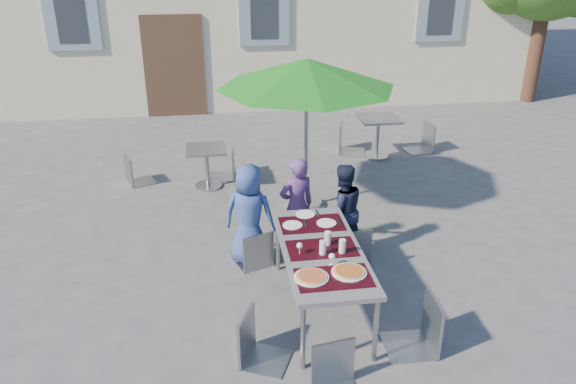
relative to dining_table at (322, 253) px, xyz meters
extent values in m
plane|color=#47474A|center=(0.27, 0.19, -0.70)|extent=(90.00, 90.00, 0.00)
cube|color=#462F22|center=(-1.73, 7.66, 0.40)|extent=(1.30, 0.06, 2.20)
cube|color=gray|center=(-3.73, 7.66, 1.50)|extent=(1.10, 0.06, 1.40)
cube|color=#262B33|center=(-3.73, 7.64, 1.50)|extent=(0.60, 0.04, 1.10)
cube|color=gray|center=(0.27, 7.66, 1.50)|extent=(1.10, 0.06, 1.40)
cube|color=#262B33|center=(0.27, 7.64, 1.50)|extent=(0.60, 0.04, 1.10)
cube|color=gray|center=(4.27, 7.66, 1.50)|extent=(1.10, 0.06, 1.40)
cube|color=#262B33|center=(4.27, 7.64, 1.50)|extent=(0.60, 0.04, 1.10)
cylinder|color=#43291C|center=(6.77, 7.69, 0.70)|extent=(0.36, 0.36, 2.80)
cube|color=#49484D|center=(0.00, 0.00, 0.03)|extent=(0.80, 1.85, 0.05)
cylinder|color=gray|center=(-0.34, -0.86, -0.35)|extent=(0.05, 0.05, 0.70)
cylinder|color=gray|center=(0.34, -0.86, -0.35)|extent=(0.05, 0.05, 0.70)
cylinder|color=gray|center=(-0.34, 0.86, -0.35)|extent=(0.05, 0.05, 0.70)
cylinder|color=gray|center=(0.34, 0.86, -0.35)|extent=(0.05, 0.05, 0.70)
cube|color=black|center=(0.00, -0.55, 0.06)|extent=(0.70, 0.42, 0.01)
cube|color=black|center=(0.00, 0.00, 0.06)|extent=(0.70, 0.42, 0.01)
cube|color=black|center=(0.00, 0.55, 0.06)|extent=(0.70, 0.42, 0.01)
cylinder|color=white|center=(-0.21, -0.53, 0.07)|extent=(0.33, 0.33, 0.01)
cylinder|color=tan|center=(-0.21, -0.53, 0.08)|extent=(0.29, 0.29, 0.01)
cylinder|color=#A0340F|center=(-0.21, -0.53, 0.09)|extent=(0.25, 0.25, 0.01)
cylinder|color=white|center=(0.16, -0.50, 0.07)|extent=(0.34, 0.34, 0.01)
cylinder|color=tan|center=(0.16, -0.50, 0.08)|extent=(0.30, 0.30, 0.01)
cylinder|color=#8F2909|center=(0.16, -0.50, 0.09)|extent=(0.26, 0.26, 0.01)
cylinder|color=silver|center=(-0.01, -0.11, 0.13)|extent=(0.07, 0.07, 0.15)
cylinder|color=silver|center=(0.07, 0.07, 0.13)|extent=(0.07, 0.07, 0.15)
cylinder|color=silver|center=(0.19, -0.11, 0.13)|extent=(0.07, 0.07, 0.15)
cylinder|color=silver|center=(-0.24, -0.08, 0.06)|extent=(0.06, 0.06, 0.00)
cylinder|color=silver|center=(-0.24, -0.08, 0.09)|extent=(0.01, 0.01, 0.08)
sphere|color=silver|center=(-0.24, -0.08, 0.15)|extent=(0.06, 0.06, 0.06)
cylinder|color=silver|center=(0.03, -0.33, 0.06)|extent=(0.06, 0.06, 0.00)
cylinder|color=silver|center=(0.03, -0.33, 0.09)|extent=(0.01, 0.01, 0.08)
sphere|color=silver|center=(0.03, -0.33, 0.15)|extent=(0.06, 0.06, 0.06)
cylinder|color=white|center=(-0.22, 0.53, 0.06)|extent=(0.22, 0.22, 0.01)
cube|color=#ACADB4|center=(-0.08, 0.53, 0.06)|extent=(0.02, 0.18, 0.00)
cylinder|color=white|center=(0.16, 0.53, 0.06)|extent=(0.22, 0.22, 0.01)
cube|color=#ACADB4|center=(0.30, 0.53, 0.06)|extent=(0.02, 0.18, 0.00)
cylinder|color=white|center=(-0.03, 0.78, 0.06)|extent=(0.22, 0.22, 0.01)
cube|color=#ACADB4|center=(0.11, 0.78, 0.06)|extent=(0.02, 0.18, 0.00)
imported|color=#314888|center=(-0.65, 1.11, -0.06)|extent=(0.72, 0.59, 1.27)
imported|color=#5D3874|center=(-0.05, 1.27, -0.06)|extent=(0.53, 0.42, 1.26)
imported|color=#181E36|center=(0.49, 1.14, -0.10)|extent=(0.64, 0.44, 1.20)
cube|color=gray|center=(-0.63, 1.07, -0.27)|extent=(0.50, 0.50, 0.03)
cube|color=gray|center=(-0.57, 0.89, -0.04)|extent=(0.38, 0.16, 0.47)
cylinder|color=gray|center=(-0.53, 1.29, -0.49)|extent=(0.02, 0.02, 0.41)
cylinder|color=gray|center=(-0.85, 1.17, -0.49)|extent=(0.02, 0.02, 0.41)
cylinder|color=gray|center=(-0.42, 0.97, -0.49)|extent=(0.02, 0.02, 0.41)
cylinder|color=gray|center=(-0.74, 0.85, -0.49)|extent=(0.02, 0.02, 0.41)
cube|color=gray|center=(0.04, 1.11, -0.25)|extent=(0.49, 0.49, 0.03)
cube|color=gray|center=(0.08, 0.91, 0.00)|extent=(0.41, 0.11, 0.50)
cylinder|color=gray|center=(0.19, 1.32, -0.48)|extent=(0.02, 0.02, 0.44)
cylinder|color=gray|center=(-0.17, 1.25, -0.48)|extent=(0.02, 0.02, 0.44)
cylinder|color=gray|center=(0.25, 0.97, -0.48)|extent=(0.02, 0.02, 0.44)
cylinder|color=gray|center=(-0.10, 0.90, -0.48)|extent=(0.02, 0.02, 0.44)
cube|color=gray|center=(0.49, 0.87, -0.20)|extent=(0.52, 0.52, 0.03)
cube|color=gray|center=(0.52, 0.65, 0.08)|extent=(0.46, 0.10, 0.55)
cylinder|color=gray|center=(0.66, 1.10, -0.45)|extent=(0.02, 0.02, 0.49)
cylinder|color=gray|center=(0.26, 1.04, -0.45)|extent=(0.02, 0.02, 0.49)
cylinder|color=gray|center=(0.71, 0.70, -0.45)|extent=(0.02, 0.02, 0.49)
cylinder|color=gray|center=(0.32, 0.65, -0.45)|extent=(0.02, 0.02, 0.49)
cube|color=gray|center=(-0.66, -0.72, -0.26)|extent=(0.55, 0.55, 0.03)
cube|color=gray|center=(-0.84, -0.64, -0.01)|extent=(0.20, 0.38, 0.49)
cylinder|color=gray|center=(-0.57, -0.95, -0.48)|extent=(0.02, 0.02, 0.43)
cylinder|color=gray|center=(-0.43, -0.64, -0.48)|extent=(0.02, 0.02, 0.43)
cylinder|color=gray|center=(-0.89, -0.81, -0.48)|extent=(0.02, 0.02, 0.43)
cylinder|color=gray|center=(-0.74, -0.49, -0.48)|extent=(0.02, 0.02, 0.43)
cube|color=gray|center=(0.72, -0.73, -0.20)|extent=(0.48, 0.48, 0.03)
cube|color=gray|center=(0.95, -0.74, 0.08)|extent=(0.05, 0.46, 0.55)
cylinder|color=gray|center=(0.54, -0.52, -0.45)|extent=(0.02, 0.02, 0.49)
cylinder|color=gray|center=(0.52, -0.92, -0.45)|extent=(0.02, 0.02, 0.49)
cylinder|color=gray|center=(0.93, -0.54, -0.45)|extent=(0.02, 0.02, 0.49)
cylinder|color=gray|center=(0.91, -0.94, -0.45)|extent=(0.02, 0.02, 0.49)
cube|color=gray|center=(-0.09, -1.30, -0.27)|extent=(0.46, 0.46, 0.03)
cube|color=gray|center=(-0.12, -1.12, -0.03)|extent=(0.40, 0.09, 0.47)
cylinder|color=gray|center=(-0.28, -1.16, -0.49)|extent=(0.02, 0.02, 0.42)
cylinder|color=gray|center=(0.06, -1.11, -0.49)|extent=(0.02, 0.02, 0.42)
cylinder|color=#ACADB4|center=(0.29, 2.56, -0.65)|extent=(0.50, 0.50, 0.09)
cylinder|color=gray|center=(0.29, 2.56, 0.32)|extent=(0.06, 0.06, 2.04)
cone|color=#19741A|center=(0.29, 2.56, 1.29)|extent=(2.47, 2.47, 0.40)
cylinder|color=#ACADB4|center=(-1.13, 3.49, -0.68)|extent=(0.44, 0.44, 0.04)
cylinder|color=gray|center=(-1.13, 3.49, -0.39)|extent=(0.06, 0.06, 0.62)
cube|color=gray|center=(-1.13, 3.49, -0.05)|extent=(0.62, 0.62, 0.04)
cube|color=gray|center=(-2.20, 3.84, -0.27)|extent=(0.51, 0.51, 0.03)
cube|color=gray|center=(-2.38, 3.78, -0.03)|extent=(0.17, 0.38, 0.47)
cylinder|color=gray|center=(-1.98, 3.75, -0.49)|extent=(0.02, 0.02, 0.42)
cylinder|color=gray|center=(-2.10, 4.06, -0.49)|extent=(0.02, 0.02, 0.42)
cylinder|color=gray|center=(-2.30, 3.63, -0.49)|extent=(0.02, 0.02, 0.42)
cylinder|color=gray|center=(-2.42, 3.94, -0.49)|extent=(0.02, 0.02, 0.42)
cube|color=gray|center=(-0.90, 3.86, -0.24)|extent=(0.47, 0.47, 0.03)
cube|color=gray|center=(-0.69, 3.84, 0.02)|extent=(0.07, 0.43, 0.51)
cylinder|color=gray|center=(-1.06, 4.06, -0.47)|extent=(0.02, 0.02, 0.45)
cylinder|color=gray|center=(-1.09, 3.69, -0.47)|extent=(0.02, 0.02, 0.45)
cylinder|color=gray|center=(-0.70, 4.02, -0.47)|extent=(0.02, 0.02, 0.45)
cylinder|color=gray|center=(-0.73, 3.66, -0.47)|extent=(0.02, 0.02, 0.45)
cylinder|color=#ACADB4|center=(1.94, 4.40, -0.68)|extent=(0.44, 0.44, 0.04)
cylinder|color=gray|center=(1.94, 4.40, -0.35)|extent=(0.06, 0.06, 0.70)
cube|color=gray|center=(1.94, 4.40, 0.04)|extent=(0.70, 0.70, 0.04)
cube|color=gray|center=(1.57, 4.71, -0.19)|extent=(0.59, 0.59, 0.03)
cube|color=gray|center=(1.35, 4.78, 0.09)|extent=(0.17, 0.46, 0.56)
cylinder|color=gray|center=(1.70, 4.46, -0.45)|extent=(0.02, 0.02, 0.49)
cylinder|color=gray|center=(1.82, 4.85, -0.45)|extent=(0.02, 0.02, 0.49)
cylinder|color=gray|center=(1.31, 4.58, -0.45)|extent=(0.02, 0.02, 0.49)
cylinder|color=gray|center=(1.43, 4.97, -0.45)|extent=(0.02, 0.02, 0.49)
cube|color=#91959C|center=(2.80, 4.60, -0.23)|extent=(0.49, 0.49, 0.03)
cube|color=#91959C|center=(3.01, 4.62, 0.03)|extent=(0.09, 0.44, 0.52)
cylinder|color=#91959C|center=(2.59, 4.76, -0.47)|extent=(0.02, 0.02, 0.46)
cylinder|color=#91959C|center=(2.64, 4.39, -0.47)|extent=(0.02, 0.02, 0.46)
cylinder|color=#91959C|center=(2.96, 4.81, -0.47)|extent=(0.02, 0.02, 0.46)
cylinder|color=#91959C|center=(3.01, 4.43, -0.47)|extent=(0.02, 0.02, 0.46)
camera|label=1|loc=(-1.08, -4.88, 2.93)|focal=35.00mm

